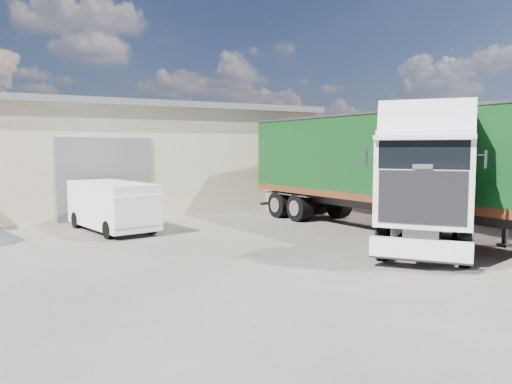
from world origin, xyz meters
name	(u,v)px	position (x,y,z in m)	size (l,w,h in m)	color
ground	(250,261)	(0.00, 0.00, 0.00)	(120.00, 120.00, 0.00)	#2A2722
warehouse	(0,158)	(-6.00, 16.00, 2.66)	(30.60, 12.60, 5.42)	beige
brick_boundary_wall	(405,187)	(11.50, 6.00, 1.25)	(0.35, 26.00, 2.50)	maroon
tractor_unit	(427,192)	(4.96, -1.62, 1.85)	(6.53, 6.04, 4.41)	black
box_trailer	(383,160)	(6.77, 2.32, 2.69)	(4.03, 13.49, 4.42)	#2D2D30
panel_van	(115,206)	(-2.28, 6.81, 0.95)	(2.72, 4.79, 1.85)	black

